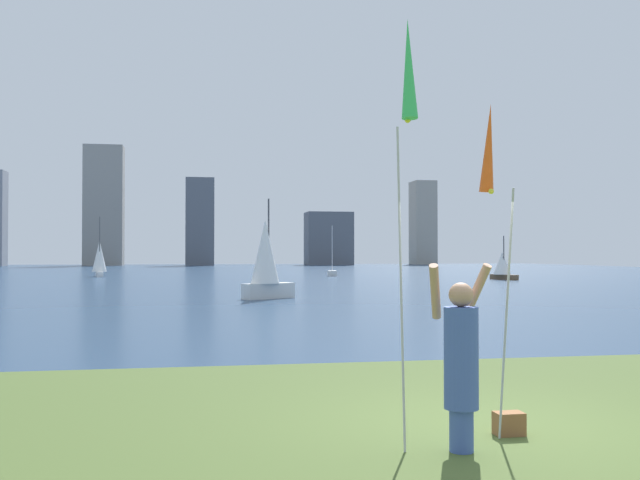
# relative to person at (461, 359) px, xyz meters

# --- Properties ---
(ground) EXTENTS (120.00, 138.00, 0.12)m
(ground) POSITION_rel_person_xyz_m (0.70, 51.88, -0.98)
(ground) COLOR #475B28
(person) EXTENTS (0.69, 0.51, 1.88)m
(person) POSITION_rel_person_xyz_m (0.00, 0.00, 0.00)
(person) COLOR #3F59A5
(person) RESTS_ON ground
(kite_flag_left) EXTENTS (0.16, 0.52, 4.29)m
(kite_flag_left) POSITION_rel_person_xyz_m (-0.57, -0.08, 2.71)
(kite_flag_left) COLOR #B2B2B7
(kite_flag_left) RESTS_ON ground
(kite_flag_right) EXTENTS (0.16, 0.77, 3.61)m
(kite_flag_right) POSITION_rel_person_xyz_m (0.57, 0.58, 2.10)
(kite_flag_right) COLOR #B2B2B7
(kite_flag_right) RESTS_ON ground
(bag) EXTENTS (0.31, 0.21, 0.25)m
(bag) POSITION_rel_person_xyz_m (0.74, 0.51, -0.80)
(bag) COLOR brown
(bag) RESTS_ON ground
(sailboat_2) EXTENTS (0.84, 1.74, 4.37)m
(sailboat_2) POSITION_rel_person_xyz_m (9.02, 53.16, -0.63)
(sailboat_2) COLOR silver
(sailboat_2) RESTS_ON ground
(sailboat_4) EXTENTS (2.44, 1.90, 4.35)m
(sailboat_4) POSITION_rel_person_xyz_m (0.39, 23.80, 0.78)
(sailboat_4) COLOR silver
(sailboat_4) RESTS_ON ground
(sailboat_5) EXTENTS (1.64, 2.73, 3.28)m
(sailboat_5) POSITION_rel_person_xyz_m (20.02, 42.92, 0.15)
(sailboat_5) COLOR brown
(sailboat_5) RESTS_ON ground
(sailboat_7) EXTENTS (1.38, 2.43, 5.05)m
(sailboat_7) POSITION_rel_person_xyz_m (-10.61, 55.04, 0.64)
(sailboat_7) COLOR white
(sailboat_7) RESTS_ON ground
(skyline_tower_1) EXTENTS (6.17, 3.99, 19.42)m
(skyline_tower_1) POSITION_rel_person_xyz_m (-17.32, 111.86, 8.79)
(skyline_tower_1) COLOR gray
(skyline_tower_1) RESTS_ON ground
(skyline_tower_2) EXTENTS (4.52, 5.26, 14.10)m
(skyline_tower_2) POSITION_rel_person_xyz_m (-1.98, 109.37, 6.13)
(skyline_tower_2) COLOR #565B66
(skyline_tower_2) RESTS_ON ground
(skyline_tower_3) EXTENTS (7.69, 5.17, 8.87)m
(skyline_tower_3) POSITION_rel_person_xyz_m (19.44, 109.97, 3.51)
(skyline_tower_3) COLOR #565B66
(skyline_tower_3) RESTS_ON ground
(skyline_tower_4) EXTENTS (3.76, 4.68, 14.62)m
(skyline_tower_4) POSITION_rel_person_xyz_m (36.75, 112.16, 6.39)
(skyline_tower_4) COLOR gray
(skyline_tower_4) RESTS_ON ground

